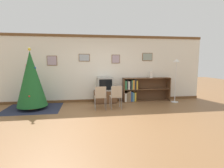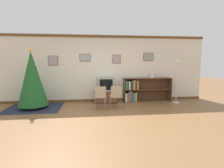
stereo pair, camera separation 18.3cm
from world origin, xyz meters
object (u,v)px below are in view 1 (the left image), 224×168
object	(u,v)px
television	(105,84)
standing_lamp	(176,69)
christmas_tree	(31,79)
tv_console	(105,97)
vase	(151,75)
folding_chair_right	(116,96)
folding_chair_left	(100,96)
bookshelf	(137,90)

from	to	relation	value
television	standing_lamp	distance (m)	2.89
christmas_tree	tv_console	size ratio (longest dim) A/B	2.35
christmas_tree	tv_console	xyz separation A→B (m)	(2.62, 0.53, -0.80)
vase	standing_lamp	bearing A→B (deg)	-24.47
television	folding_chair_right	size ratio (longest dim) A/B	0.74
folding_chair_right	television	bearing A→B (deg)	105.26
tv_console	folding_chair_left	distance (m)	1.07
standing_lamp	christmas_tree	bearing A→B (deg)	-178.05
folding_chair_left	standing_lamp	size ratio (longest dim) A/B	0.47
folding_chair_left	folding_chair_right	distance (m)	0.55
folding_chair_right	vase	distance (m)	2.07
christmas_tree	vase	distance (m)	4.59
folding_chair_left	standing_lamp	xyz separation A→B (m)	(3.08, 0.66, 0.87)
christmas_tree	bookshelf	distance (m)	4.07
folding_chair_right	vase	xyz separation A→B (m)	(1.66, 1.05, 0.64)
television	folding_chair_right	xyz separation A→B (m)	(0.27, -1.00, -0.29)
tv_console	bookshelf	distance (m)	1.39
tv_console	folding_chair_right	bearing A→B (deg)	-74.78
christmas_tree	folding_chair_right	bearing A→B (deg)	-9.28
folding_chair_left	bookshelf	xyz separation A→B (m)	(1.64, 1.09, -0.00)
folding_chair_right	standing_lamp	size ratio (longest dim) A/B	0.47
television	tv_console	bearing A→B (deg)	90.00
standing_lamp	folding_chair_left	bearing A→B (deg)	-167.97
tv_console	vase	world-z (taller)	vase
christmas_tree	folding_chair_left	xyz separation A→B (m)	(2.34, -0.47, -0.58)
tv_console	standing_lamp	world-z (taller)	standing_lamp
folding_chair_left	bookshelf	size ratio (longest dim) A/B	0.41
television	folding_chair_right	bearing A→B (deg)	-74.74
folding_chair_right	standing_lamp	distance (m)	2.76
folding_chair_left	folding_chair_right	xyz separation A→B (m)	(0.55, 0.00, 0.00)
folding_chair_left	standing_lamp	distance (m)	3.27
television	vase	world-z (taller)	vase
tv_console	folding_chair_right	size ratio (longest dim) A/B	1.09
vase	christmas_tree	bearing A→B (deg)	-172.71
tv_console	television	xyz separation A→B (m)	(0.00, -0.00, 0.51)
christmas_tree	folding_chair_right	distance (m)	2.99
tv_console	television	distance (m)	0.51
tv_console	television	world-z (taller)	television
television	vase	distance (m)	1.97
television	folding_chair_left	world-z (taller)	television
tv_console	television	bearing A→B (deg)	-90.00
television	bookshelf	world-z (taller)	television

